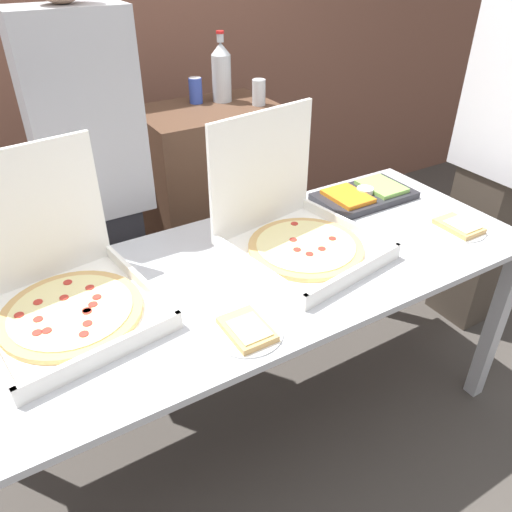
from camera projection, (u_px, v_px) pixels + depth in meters
name	position (u px, v px, depth m)	size (l,w,h in m)	color
ground_plane	(256.00, 424.00, 2.22)	(16.00, 16.00, 0.00)	#423D38
brick_wall_behind	(94.00, 31.00, 2.68)	(10.00, 0.06, 2.80)	brown
buffet_table	(256.00, 291.00, 1.82)	(2.08, 0.83, 0.85)	#B7BABF
pizza_box_near_left	(294.00, 228.00, 1.83)	(0.55, 0.56, 0.48)	white
pizza_box_near_right	(60.00, 289.00, 1.52)	(0.55, 0.56, 0.48)	white
paper_plate_front_right	(247.00, 330.00, 1.47)	(0.22, 0.22, 0.03)	white
paper_plate_front_center	(459.00, 227.00, 1.98)	(0.21, 0.21, 0.03)	white
veggie_tray	(364.00, 195.00, 2.21)	(0.43, 0.25, 0.05)	#28282D
sideboard_podium	(214.00, 210.00, 2.74)	(0.68, 0.48, 1.12)	#4C3323
soda_bottle	(221.00, 72.00, 2.46)	(0.10, 0.10, 0.33)	#B7BCC1
soda_can_silver	(259.00, 92.00, 2.45)	(0.07, 0.07, 0.12)	silver
soda_can_colored	(196.00, 90.00, 2.48)	(0.07, 0.07, 0.12)	#334CB2
person_guest_cap	(98.00, 191.00, 2.01)	(0.40, 0.22, 1.84)	black
person_guest_plaid	(499.00, 155.00, 2.37)	(0.22, 0.40, 1.82)	#473D33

